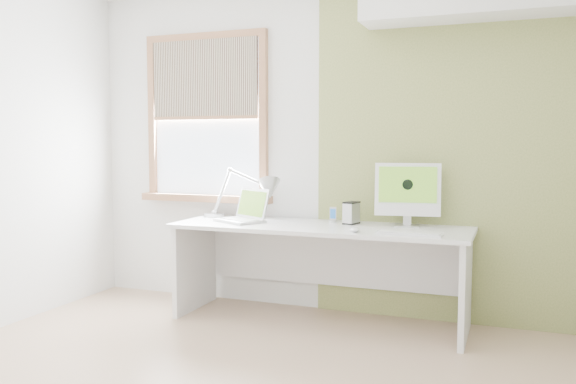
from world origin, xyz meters
The scene contains 11 objects.
room centered at (0.00, 0.00, 1.30)m, with size 4.04×3.54×2.64m.
accent_wall centered at (1.00, 1.74, 1.30)m, with size 2.00×0.02×2.60m, color olive.
window centered at (-1.00, 1.71, 1.54)m, with size 1.20×0.14×1.42m.
desk centered at (0.12, 1.44, 0.53)m, with size 2.20×0.70×0.73m.
desk_lamp centered at (-0.45, 1.57, 0.94)m, with size 0.73×0.29×0.41m.
laptop centered at (-0.49, 1.40, 0.79)m, with size 0.46×0.43×0.25m.
phone_dock centered at (0.17, 1.57, 0.76)m, with size 0.07×0.07×0.12m.
external_drive centered at (0.32, 1.54, 0.81)m, with size 0.11×0.15×0.17m.
imac centered at (0.74, 1.57, 0.99)m, with size 0.48×0.19×0.46m.
keyboard centered at (0.82, 1.16, 0.74)m, with size 0.44×0.15×0.02m.
mouse centered at (0.45, 1.16, 0.75)m, with size 0.07×0.11×0.03m, color white.
Camera 1 is at (1.47, -2.79, 1.34)m, focal length 37.25 mm.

